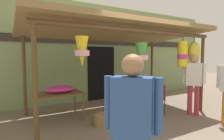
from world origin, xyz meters
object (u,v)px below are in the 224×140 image
(folding_chair, at_px, (160,96))
(vendor_in_orange, at_px, (132,122))
(flower_heap_on_table, at_px, (60,89))
(display_table, at_px, (58,96))
(passerby_at_right, at_px, (194,80))
(wicker_basket_by_table, at_px, (103,119))

(folding_chair, xyz_separation_m, vendor_in_orange, (-2.69, -2.33, 0.48))
(vendor_in_orange, bearing_deg, flower_heap_on_table, 88.13)
(display_table, distance_m, passerby_at_right, 3.68)
(folding_chair, height_order, wicker_basket_by_table, folding_chair)
(wicker_basket_by_table, xyz_separation_m, passerby_at_right, (2.53, -0.58, 0.87))
(display_table, xyz_separation_m, wicker_basket_by_table, (0.84, -0.85, -0.50))
(flower_heap_on_table, xyz_separation_m, vendor_in_orange, (-0.11, -3.25, 0.18))
(display_table, height_order, folding_chair, folding_chair)
(folding_chair, relative_size, wicker_basket_by_table, 1.95)
(wicker_basket_by_table, relative_size, passerby_at_right, 0.26)
(display_table, distance_m, wicker_basket_by_table, 1.30)
(display_table, height_order, vendor_in_orange, vendor_in_orange)
(display_table, height_order, wicker_basket_by_table, display_table)
(flower_heap_on_table, bearing_deg, passerby_at_right, -24.10)
(wicker_basket_by_table, bearing_deg, display_table, 134.63)
(passerby_at_right, bearing_deg, folding_chair, 142.27)
(display_table, bearing_deg, vendor_in_orange, -90.69)
(flower_heap_on_table, distance_m, folding_chair, 2.75)
(folding_chair, bearing_deg, display_table, 161.67)
(vendor_in_orange, distance_m, passerby_at_right, 3.84)
(wicker_basket_by_table, relative_size, vendor_in_orange, 0.26)
(folding_chair, distance_m, wicker_basket_by_table, 1.84)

